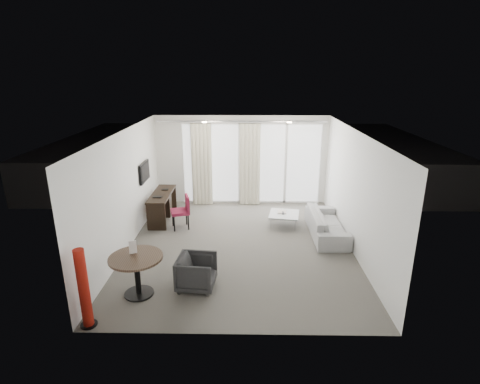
{
  "coord_description": "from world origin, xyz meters",
  "views": [
    {
      "loc": [
        0.14,
        -7.73,
        3.82
      ],
      "look_at": [
        0.0,
        0.6,
        1.1
      ],
      "focal_mm": 28.0,
      "sensor_mm": 36.0,
      "label": 1
    }
  ],
  "objects_px": {
    "desk": "(162,206)",
    "rattan_chair_a": "(256,174)",
    "desk_chair": "(180,212)",
    "red_lamp": "(84,289)",
    "sofa": "(327,224)",
    "rattan_chair_b": "(284,174)",
    "round_table": "(137,276)",
    "coffee_table": "(284,220)",
    "tub_armchair": "(197,272)"
  },
  "relations": [
    {
      "from": "desk_chair",
      "to": "tub_armchair",
      "type": "distance_m",
      "value": 2.83
    },
    {
      "from": "desk_chair",
      "to": "tub_armchair",
      "type": "height_order",
      "value": "desk_chair"
    },
    {
      "from": "desk",
      "to": "coffee_table",
      "type": "xyz_separation_m",
      "value": [
        3.2,
        -0.38,
        -0.2
      ]
    },
    {
      "from": "coffee_table",
      "to": "rattan_chair_b",
      "type": "bearing_deg",
      "value": 84.78
    },
    {
      "from": "desk",
      "to": "rattan_chair_b",
      "type": "distance_m",
      "value": 4.85
    },
    {
      "from": "round_table",
      "to": "tub_armchair",
      "type": "height_order",
      "value": "round_table"
    },
    {
      "from": "red_lamp",
      "to": "coffee_table",
      "type": "height_order",
      "value": "red_lamp"
    },
    {
      "from": "round_table",
      "to": "red_lamp",
      "type": "height_order",
      "value": "red_lamp"
    },
    {
      "from": "rattan_chair_a",
      "to": "desk_chair",
      "type": "bearing_deg",
      "value": -116.62
    },
    {
      "from": "round_table",
      "to": "coffee_table",
      "type": "bearing_deg",
      "value": 47.53
    },
    {
      "from": "red_lamp",
      "to": "rattan_chair_a",
      "type": "height_order",
      "value": "red_lamp"
    },
    {
      "from": "coffee_table",
      "to": "rattan_chair_a",
      "type": "height_order",
      "value": "rattan_chair_a"
    },
    {
      "from": "red_lamp",
      "to": "rattan_chair_b",
      "type": "xyz_separation_m",
      "value": [
        3.78,
        7.71,
        -0.3
      ]
    },
    {
      "from": "desk_chair",
      "to": "tub_armchair",
      "type": "xyz_separation_m",
      "value": [
        0.76,
        -2.72,
        -0.12
      ]
    },
    {
      "from": "round_table",
      "to": "coffee_table",
      "type": "height_order",
      "value": "round_table"
    },
    {
      "from": "red_lamp",
      "to": "coffee_table",
      "type": "bearing_deg",
      "value": 49.42
    },
    {
      "from": "round_table",
      "to": "rattan_chair_b",
      "type": "distance_m",
      "value": 7.56
    },
    {
      "from": "sofa",
      "to": "rattan_chair_b",
      "type": "distance_m",
      "value": 4.28
    },
    {
      "from": "desk",
      "to": "coffee_table",
      "type": "bearing_deg",
      "value": -6.8
    },
    {
      "from": "desk_chair",
      "to": "red_lamp",
      "type": "height_order",
      "value": "red_lamp"
    },
    {
      "from": "rattan_chair_a",
      "to": "rattan_chair_b",
      "type": "bearing_deg",
      "value": 11.49
    },
    {
      "from": "rattan_chair_a",
      "to": "rattan_chair_b",
      "type": "relative_size",
      "value": 1.12
    },
    {
      "from": "round_table",
      "to": "rattan_chair_a",
      "type": "relative_size",
      "value": 1.15
    },
    {
      "from": "rattan_chair_a",
      "to": "coffee_table",
      "type": "bearing_deg",
      "value": -78.14
    },
    {
      "from": "tub_armchair",
      "to": "sofa",
      "type": "relative_size",
      "value": 0.35
    },
    {
      "from": "desk_chair",
      "to": "sofa",
      "type": "relative_size",
      "value": 0.44
    },
    {
      "from": "desk",
      "to": "desk_chair",
      "type": "bearing_deg",
      "value": -45.03
    },
    {
      "from": "red_lamp",
      "to": "sofa",
      "type": "relative_size",
      "value": 0.67
    },
    {
      "from": "sofa",
      "to": "rattan_chair_a",
      "type": "distance_m",
      "value": 4.38
    },
    {
      "from": "coffee_table",
      "to": "rattan_chair_a",
      "type": "xyz_separation_m",
      "value": [
        -0.63,
        3.52,
        0.24
      ]
    },
    {
      "from": "desk",
      "to": "red_lamp",
      "type": "relative_size",
      "value": 1.19
    },
    {
      "from": "desk_chair",
      "to": "red_lamp",
      "type": "distance_m",
      "value": 3.92
    },
    {
      "from": "desk",
      "to": "tub_armchair",
      "type": "relative_size",
      "value": 2.29
    },
    {
      "from": "desk_chair",
      "to": "rattan_chair_a",
      "type": "bearing_deg",
      "value": 45.03
    },
    {
      "from": "red_lamp",
      "to": "coffee_table",
      "type": "relative_size",
      "value": 1.8
    },
    {
      "from": "desk_chair",
      "to": "coffee_table",
      "type": "bearing_deg",
      "value": -12.54
    },
    {
      "from": "desk",
      "to": "round_table",
      "type": "xyz_separation_m",
      "value": [
        0.32,
        -3.53,
        0.01
      ]
    },
    {
      "from": "red_lamp",
      "to": "desk",
      "type": "bearing_deg",
      "value": 86.9
    },
    {
      "from": "desk",
      "to": "rattan_chair_a",
      "type": "height_order",
      "value": "rattan_chair_a"
    },
    {
      "from": "round_table",
      "to": "coffee_table",
      "type": "distance_m",
      "value": 4.28
    },
    {
      "from": "rattan_chair_b",
      "to": "coffee_table",
      "type": "bearing_deg",
      "value": -106.63
    },
    {
      "from": "desk_chair",
      "to": "coffee_table",
      "type": "distance_m",
      "value": 2.65
    },
    {
      "from": "tub_armchair",
      "to": "sofa",
      "type": "xyz_separation_m",
      "value": [
        2.85,
        2.37,
        -0.03
      ]
    },
    {
      "from": "red_lamp",
      "to": "rattan_chair_b",
      "type": "relative_size",
      "value": 1.82
    },
    {
      "from": "desk",
      "to": "coffee_table",
      "type": "distance_m",
      "value": 3.23
    },
    {
      "from": "desk_chair",
      "to": "tub_armchair",
      "type": "bearing_deg",
      "value": -91.03
    },
    {
      "from": "red_lamp",
      "to": "rattan_chair_a",
      "type": "xyz_separation_m",
      "value": [
        2.81,
        7.54,
        -0.25
      ]
    },
    {
      "from": "desk",
      "to": "sofa",
      "type": "distance_m",
      "value": 4.28
    },
    {
      "from": "red_lamp",
      "to": "tub_armchair",
      "type": "distance_m",
      "value": 1.95
    },
    {
      "from": "tub_armchair",
      "to": "red_lamp",
      "type": "bearing_deg",
      "value": 130.78
    }
  ]
}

